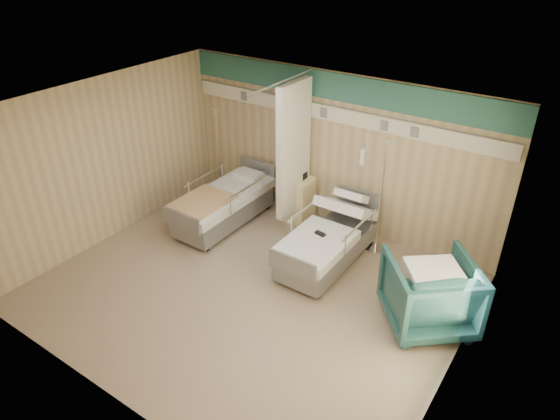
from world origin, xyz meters
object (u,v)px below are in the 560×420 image
(bed_left, at_px, (224,208))
(iv_stand_left, at_px, (220,178))
(iv_stand_right, at_px, (377,229))
(bed_right, at_px, (328,246))
(bedside_cabinet, at_px, (298,199))
(visitor_armchair, at_px, (429,293))

(bed_left, bearing_deg, iv_stand_left, 133.09)
(bed_left, bearing_deg, iv_stand_right, 16.50)
(bed_right, distance_m, iv_stand_right, 0.95)
(bed_left, height_order, bedside_cabinet, bedside_cabinet)
(iv_stand_left, bearing_deg, bed_right, -15.85)
(bed_right, xyz_separation_m, visitor_armchair, (1.85, -0.50, 0.20))
(bed_left, xyz_separation_m, iv_stand_left, (-0.80, 0.85, 0.06))
(bedside_cabinet, bearing_deg, iv_stand_left, -178.47)
(bedside_cabinet, height_order, iv_stand_right, iv_stand_right)
(bedside_cabinet, distance_m, iv_stand_left, 1.85)
(visitor_armchair, bearing_deg, iv_stand_left, -55.73)
(iv_stand_left, bearing_deg, iv_stand_right, -0.84)
(bed_left, relative_size, bedside_cabinet, 2.54)
(visitor_armchair, distance_m, iv_stand_left, 5.03)
(bed_right, bearing_deg, iv_stand_right, 57.98)
(bed_right, height_order, bed_left, same)
(bed_left, relative_size, iv_stand_left, 1.18)
(visitor_armchair, xyz_separation_m, iv_stand_left, (-4.85, 1.35, -0.14))
(bed_right, distance_m, bed_left, 2.20)
(bedside_cabinet, bearing_deg, visitor_armchair, -24.96)
(iv_stand_left, bearing_deg, bed_left, -46.91)
(bed_right, xyz_separation_m, iv_stand_left, (-3.00, 0.85, 0.06))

